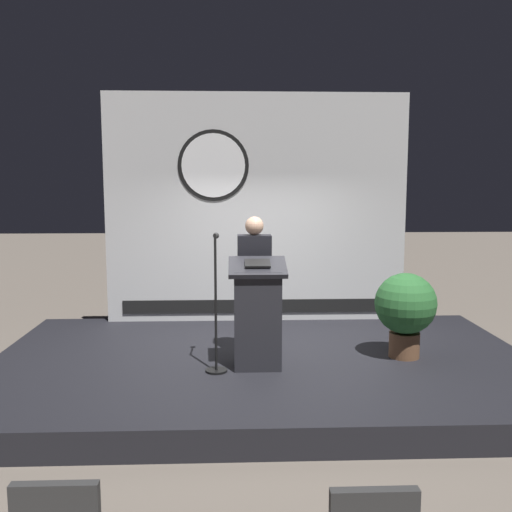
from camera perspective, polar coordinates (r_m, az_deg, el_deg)
The scene contains 7 objects.
ground_plane at distance 7.00m, azimuth 0.69°, elevation -12.39°, with size 40.00×40.00×0.00m, color #6B6056.
stage_platform at distance 6.95m, azimuth 0.69°, elevation -11.22°, with size 6.40×4.00×0.30m, color black.
banner_display at distance 8.44m, azimuth -0.03°, elevation 4.75°, with size 4.44×0.12×3.36m.
podium at distance 6.39m, azimuth 0.14°, elevation -5.94°, with size 0.64×0.49×1.23m.
speaker_person at distance 6.81m, azimuth -0.16°, elevation -2.90°, with size 0.40×0.26×1.67m.
microphone_stand at distance 6.30m, azimuth -4.03°, elevation -6.75°, with size 0.24×0.48×1.52m.
potted_plant at distance 6.97m, azimuth 14.74°, elevation -5.00°, with size 0.72×0.72×1.01m.
Camera 1 is at (-0.34, -6.58, 2.38)m, focal length 39.95 mm.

